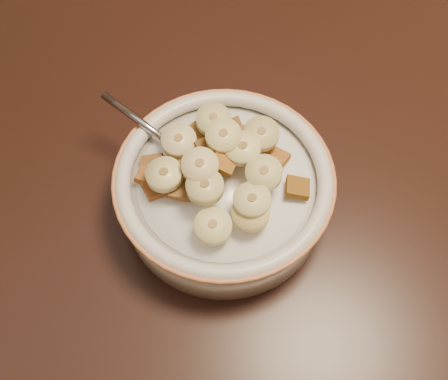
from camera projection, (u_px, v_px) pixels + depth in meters
cereal_bowl at (224, 194)px, 0.51m from camera, size 0.18×0.18×0.04m
milk at (224, 182)px, 0.49m from camera, size 0.15×0.15×0.00m
spoon at (197, 163)px, 0.49m from camera, size 0.05×0.05×0.01m
cereal_square_0 at (232, 129)px, 0.50m from camera, size 0.03×0.03×0.01m
cereal_square_1 at (275, 158)px, 0.49m from camera, size 0.03×0.03×0.01m
cereal_square_2 at (161, 172)px, 0.49m from camera, size 0.02×0.02×0.01m
cereal_square_3 at (298, 187)px, 0.48m from camera, size 0.03×0.03×0.01m
cereal_square_4 at (251, 137)px, 0.50m from camera, size 0.02×0.02×0.01m
cereal_square_5 at (251, 137)px, 0.50m from camera, size 0.03×0.03×0.01m
cereal_square_6 at (255, 145)px, 0.49m from camera, size 0.02×0.02×0.01m
cereal_square_7 at (233, 141)px, 0.50m from camera, size 0.02×0.02×0.01m
cereal_square_8 at (155, 187)px, 0.48m from camera, size 0.02×0.02×0.01m
cereal_square_9 at (204, 181)px, 0.47m from camera, size 0.02×0.02×0.01m
cereal_square_10 at (233, 143)px, 0.49m from camera, size 0.02×0.02×0.01m
cereal_square_11 at (189, 156)px, 0.49m from camera, size 0.03×0.03×0.01m
cereal_square_12 at (209, 148)px, 0.48m from camera, size 0.02×0.02×0.01m
cereal_square_13 at (152, 165)px, 0.49m from camera, size 0.03×0.03×0.01m
cereal_square_14 at (180, 189)px, 0.47m from camera, size 0.03×0.03×0.01m
cereal_square_15 at (149, 176)px, 0.48m from camera, size 0.03×0.03×0.01m
cereal_square_16 at (157, 171)px, 0.49m from camera, size 0.02×0.02×0.01m
cereal_square_17 at (219, 130)px, 0.51m from camera, size 0.03×0.03×0.01m
cereal_square_18 at (224, 162)px, 0.47m from camera, size 0.03×0.03×0.01m
cereal_square_19 at (198, 133)px, 0.50m from camera, size 0.02×0.02×0.01m
banana_slice_0 at (179, 141)px, 0.49m from camera, size 0.04×0.04×0.01m
banana_slice_1 at (264, 173)px, 0.46m from camera, size 0.03×0.03×0.02m
banana_slice_2 at (261, 134)px, 0.48m from camera, size 0.04×0.04×0.01m
banana_slice_3 at (243, 149)px, 0.47m from camera, size 0.04×0.04×0.01m
banana_slice_4 at (252, 201)px, 0.45m from camera, size 0.04×0.04×0.01m
banana_slice_5 at (223, 136)px, 0.47m from camera, size 0.04×0.04×0.01m
banana_slice_6 at (213, 227)px, 0.45m from camera, size 0.04×0.04×0.01m
banana_slice_7 at (200, 166)px, 0.46m from camera, size 0.04×0.04×0.01m
banana_slice_8 at (213, 120)px, 0.49m from camera, size 0.04×0.04×0.01m
banana_slice_9 at (251, 213)px, 0.45m from camera, size 0.03×0.03×0.01m
banana_slice_10 at (205, 187)px, 0.45m from camera, size 0.03×0.03×0.01m
banana_slice_11 at (164, 175)px, 0.47m from camera, size 0.04×0.04×0.01m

